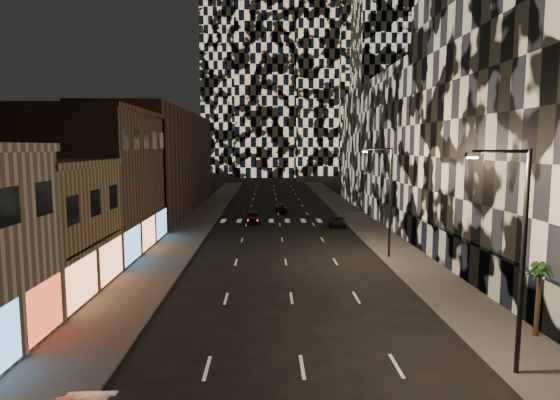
{
  "coord_description": "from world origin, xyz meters",
  "views": [
    {
      "loc": [
        -1.43,
        -7.72,
        9.24
      ],
      "look_at": [
        -0.69,
        20.48,
        6.0
      ],
      "focal_mm": 30.0,
      "sensor_mm": 36.0,
      "label": 1
    }
  ],
  "objects": [
    {
      "name": "tower_left_back",
      "position": [
        -12.0,
        165.0,
        60.0
      ],
      "size": [
        24.0,
        24.0,
        120.0
      ],
      "primitive_type": "cube",
      "color": "black",
      "rests_on": "ground"
    },
    {
      "name": "palm_tree",
      "position": [
        11.5,
        13.62,
        3.14
      ],
      "size": [
        1.85,
        1.82,
        3.62
      ],
      "color": "#47331E",
      "rests_on": "sidewalk_right"
    },
    {
      "name": "retail_brown",
      "position": [
        -17.0,
        33.5,
        6.0
      ],
      "size": [
        10.0,
        15.0,
        12.0
      ],
      "primitive_type": "cube",
      "color": "#483228",
      "rests_on": "ground"
    },
    {
      "name": "tower_center_low",
      "position": [
        -2.0,
        140.0,
        47.5
      ],
      "size": [
        18.0,
        18.0,
        95.0
      ],
      "primitive_type": "cube",
      "color": "black",
      "rests_on": "ground"
    },
    {
      "name": "car_dark_oncoming",
      "position": [
        0.5,
        57.94,
        0.6
      ],
      "size": [
        1.89,
        4.2,
        1.19
      ],
      "primitive_type": "imported",
      "rotation": [
        0.0,
        0.0,
        3.09
      ],
      "color": "black",
      "rests_on": "ground"
    },
    {
      "name": "retail_filler_left",
      "position": [
        -17.0,
        60.0,
        7.0
      ],
      "size": [
        10.0,
        40.0,
        14.0
      ],
      "primitive_type": "cube",
      "color": "#483228",
      "rests_on": "ground"
    },
    {
      "name": "curb_right",
      "position": [
        7.9,
        50.0,
        0.07
      ],
      "size": [
        0.2,
        120.0,
        0.15
      ],
      "primitive_type": "cube",
      "color": "#4C4C47",
      "rests_on": "ground"
    },
    {
      "name": "midrise_filler_right",
      "position": [
        20.0,
        57.0,
        9.0
      ],
      "size": [
        16.0,
        40.0,
        18.0
      ],
      "primitive_type": "cube",
      "color": "#232326",
      "rests_on": "ground"
    },
    {
      "name": "sidewalk_right",
      "position": [
        10.0,
        50.0,
        0.07
      ],
      "size": [
        4.0,
        120.0,
        0.15
      ],
      "primitive_type": "cube",
      "color": "#47443F",
      "rests_on": "ground"
    },
    {
      "name": "tower_right_mid",
      "position": [
        35.0,
        135.0,
        50.0
      ],
      "size": [
        20.0,
        20.0,
        100.0
      ],
      "primitive_type": "cube",
      "color": "black",
      "rests_on": "ground"
    },
    {
      "name": "car_dark_midlane",
      "position": [
        -3.19,
        48.34,
        0.74
      ],
      "size": [
        2.01,
        4.45,
        1.48
      ],
      "primitive_type": "imported",
      "rotation": [
        0.0,
        0.0,
        0.06
      ],
      "color": "black",
      "rests_on": "ground"
    },
    {
      "name": "streetlight_far",
      "position": [
        8.35,
        30.0,
        5.35
      ],
      "size": [
        2.55,
        0.25,
        9.0
      ],
      "color": "black",
      "rests_on": "sidewalk_right"
    },
    {
      "name": "curb_left",
      "position": [
        -7.9,
        50.0,
        0.07
      ],
      "size": [
        0.2,
        120.0,
        0.15
      ],
      "primitive_type": "cube",
      "color": "#4C4C47",
      "rests_on": "ground"
    },
    {
      "name": "midrise_base",
      "position": [
        12.3,
        24.5,
        1.5
      ],
      "size": [
        0.6,
        25.0,
        3.0
      ],
      "primitive_type": "cube",
      "color": "#383838",
      "rests_on": "ground"
    },
    {
      "name": "sidewalk_left",
      "position": [
        -10.0,
        50.0,
        0.07
      ],
      "size": [
        4.0,
        120.0,
        0.15
      ],
      "primitive_type": "cube",
      "color": "#47443F",
      "rests_on": "ground"
    },
    {
      "name": "streetlight_near",
      "position": [
        8.35,
        10.0,
        5.35
      ],
      "size": [
        2.55,
        0.25,
        9.0
      ],
      "color": "black",
      "rests_on": "sidewalk_right"
    },
    {
      "name": "retail_tan",
      "position": [
        -17.0,
        21.0,
        4.0
      ],
      "size": [
        10.0,
        10.0,
        8.0
      ],
      "primitive_type": "cube",
      "color": "brown",
      "rests_on": "ground"
    },
    {
      "name": "car_dark_rightlane",
      "position": [
        6.64,
        45.69,
        0.55
      ],
      "size": [
        2.25,
        4.16,
        1.11
      ],
      "primitive_type": "imported",
      "rotation": [
        0.0,
        0.0,
        -0.11
      ],
      "color": "black",
      "rests_on": "ground"
    }
  ]
}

